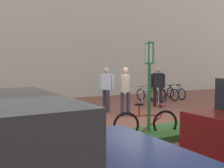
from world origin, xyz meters
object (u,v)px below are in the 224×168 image
at_px(parking_sign_post, 149,75).
at_px(person_casual_tan, 106,86).
at_px(bike_rack_cluster, 162,94).
at_px(bollard_steel, 160,94).
at_px(person_suited_navy, 158,84).
at_px(bike_at_sign, 146,124).
at_px(person_shirt_white, 125,88).

bearing_deg(parking_sign_post, person_casual_tan, 77.69).
distance_m(parking_sign_post, bike_rack_cluster, 7.29).
distance_m(bollard_steel, person_suited_navy, 1.25).
bearing_deg(bike_at_sign, bollard_steel, 47.13).
bearing_deg(bollard_steel, person_suited_navy, -133.83).
bearing_deg(parking_sign_post, person_suited_navy, 48.17).
height_order(bollard_steel, person_suited_navy, person_suited_navy).
bearing_deg(bike_at_sign, parking_sign_post, -83.89).
bearing_deg(person_casual_tan, bike_at_sign, -102.76).
bearing_deg(bollard_steel, person_shirt_white, -149.77).
bearing_deg(person_casual_tan, person_shirt_white, -79.73).
xyz_separation_m(person_suited_navy, person_shirt_white, (-2.24, -0.95, 0.00)).
distance_m(bike_rack_cluster, person_casual_tan, 4.38).
height_order(parking_sign_post, person_shirt_white, parking_sign_post).
bearing_deg(person_suited_navy, person_casual_tan, 176.75).
bearing_deg(bike_rack_cluster, person_shirt_white, -146.47).
distance_m(parking_sign_post, bike_at_sign, 1.19).
bearing_deg(bike_at_sign, person_shirt_white, 68.40).
height_order(bollard_steel, person_shirt_white, person_shirt_white).
height_order(bike_rack_cluster, person_casual_tan, person_casual_tan).
bearing_deg(bike_at_sign, person_casual_tan, 77.24).
distance_m(parking_sign_post, bollard_steel, 6.12).
bearing_deg(person_casual_tan, parking_sign_post, -102.31).
bearing_deg(bollard_steel, person_casual_tan, -168.13).
distance_m(bike_at_sign, bike_rack_cluster, 7.13).
height_order(bike_at_sign, bike_rack_cluster, bike_at_sign).
relative_size(bike_at_sign, person_suited_navy, 0.95).
height_order(parking_sign_post, bike_rack_cluster, parking_sign_post).
relative_size(bike_rack_cluster, person_casual_tan, 1.55).
xyz_separation_m(parking_sign_post, person_shirt_white, (1.02, 2.70, -0.55)).
height_order(person_suited_navy, person_shirt_white, same).
xyz_separation_m(parking_sign_post, person_casual_tan, (0.83, 3.79, -0.55)).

